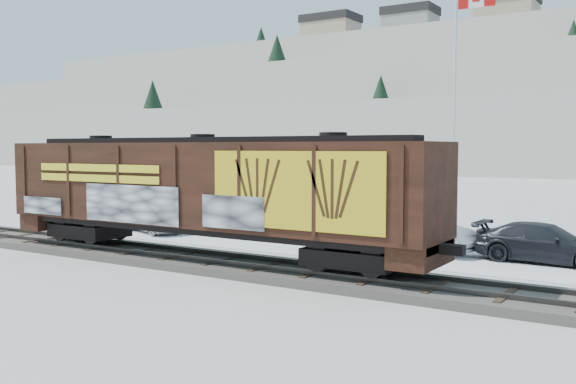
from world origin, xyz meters
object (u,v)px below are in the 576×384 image
Objects in this scene: flagpole at (456,144)px; car_dark at (545,243)px; car_silver at (153,217)px; hopper_railcar at (203,189)px; car_white at (420,232)px.

car_dark is at bearing -45.85° from flagpole.
car_silver is 0.86× the size of car_dark.
hopper_railcar is 12.98m from car_dark.
car_dark is at bearing -74.65° from car_white.
flagpole is (5.48, 12.44, 1.69)m from hopper_railcar.
car_dark is (5.16, -5.32, -3.76)m from flagpole.
flagpole is 2.76× the size of car_silver.
hopper_railcar reaches higher than car_silver.
flagpole is 2.48× the size of car_white.
hopper_railcar is 3.70× the size of car_white.
car_white reaches higher than car_dark.
car_white is 0.96× the size of car_dark.
car_silver is 13.81m from car_white.
hopper_railcar is 3.55× the size of car_dark.
car_silver reaches higher than car_dark.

